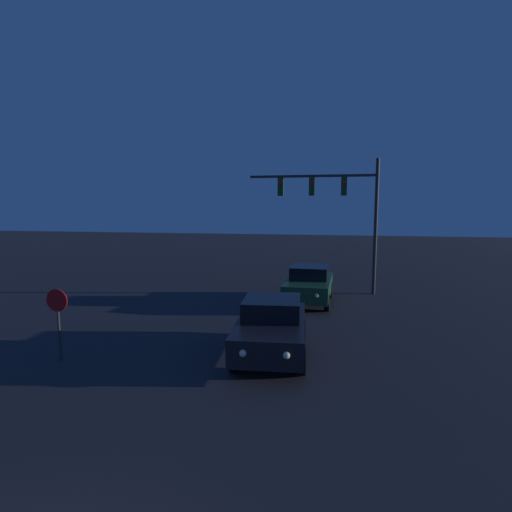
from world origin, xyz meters
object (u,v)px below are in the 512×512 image
Objects in this scene: traffic_signal_mast at (338,201)px; stop_sign at (58,312)px; car_near at (272,327)px; car_far at (309,284)px.

stop_sign is (-7.59, -10.70, -3.15)m from traffic_signal_mast.
stop_sign is at bearing -125.36° from traffic_signal_mast.
car_near is 1.01× the size of car_far.
car_far is at bearing -115.94° from traffic_signal_mast.
car_far is at bearing 52.18° from stop_sign.
car_far is 2.07× the size of stop_sign.
car_near is 6.67m from car_far.
traffic_signal_mast is at bearing -114.01° from car_far.
car_far is 4.62m from traffic_signal_mast.
traffic_signal_mast is 13.50m from stop_sign.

